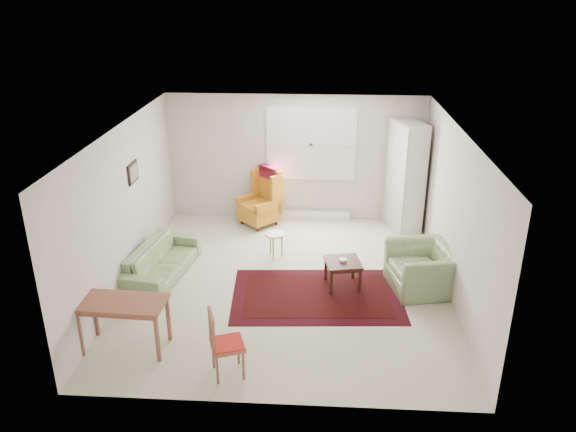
# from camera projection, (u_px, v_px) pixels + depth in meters

# --- Properties ---
(room) EXTENTS (5.04, 5.54, 2.51)m
(room) POSITION_uv_depth(u_px,v_px,m) (289.00, 206.00, 8.64)
(room) COLOR beige
(room) RESTS_ON ground
(rug) EXTENTS (2.67, 1.81, 0.03)m
(rug) POSITION_uv_depth(u_px,v_px,m) (317.00, 295.00, 8.59)
(rug) COLOR black
(rug) RESTS_ON ground
(sofa) EXTENTS (0.97, 1.87, 0.72)m
(sofa) POSITION_uv_depth(u_px,v_px,m) (161.00, 255.00, 9.08)
(sofa) COLOR gray
(sofa) RESTS_ON ground
(armchair) EXTENTS (1.12, 1.22, 0.82)m
(armchair) POSITION_uv_depth(u_px,v_px,m) (422.00, 265.00, 8.66)
(armchair) COLOR gray
(armchair) RESTS_ON ground
(wingback_chair) EXTENTS (0.95, 0.96, 1.14)m
(wingback_chair) POSITION_uv_depth(u_px,v_px,m) (259.00, 197.00, 10.91)
(wingback_chair) COLOR #C67F1E
(wingback_chair) RESTS_ON ground
(coffee_table) EXTENTS (0.62, 0.62, 0.44)m
(coffee_table) POSITION_uv_depth(u_px,v_px,m) (342.00, 273.00, 8.80)
(coffee_table) COLOR #3E1B13
(coffee_table) RESTS_ON ground
(stool) EXTENTS (0.43, 0.43, 0.46)m
(stool) POSITION_uv_depth(u_px,v_px,m) (275.00, 245.00, 9.73)
(stool) COLOR white
(stool) RESTS_ON ground
(cabinet) EXTENTS (0.69, 0.94, 2.10)m
(cabinet) POSITION_uv_depth(u_px,v_px,m) (406.00, 177.00, 10.57)
(cabinet) COLOR silver
(cabinet) RESTS_ON ground
(desk) EXTENTS (1.13, 0.60, 0.70)m
(desk) POSITION_uv_depth(u_px,v_px,m) (125.00, 325.00, 7.25)
(desk) COLOR brown
(desk) RESTS_ON ground
(desk_chair) EXTENTS (0.49, 0.49, 0.89)m
(desk_chair) POSITION_uv_depth(u_px,v_px,m) (227.00, 343.00, 6.73)
(desk_chair) COLOR brown
(desk_chair) RESTS_ON ground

